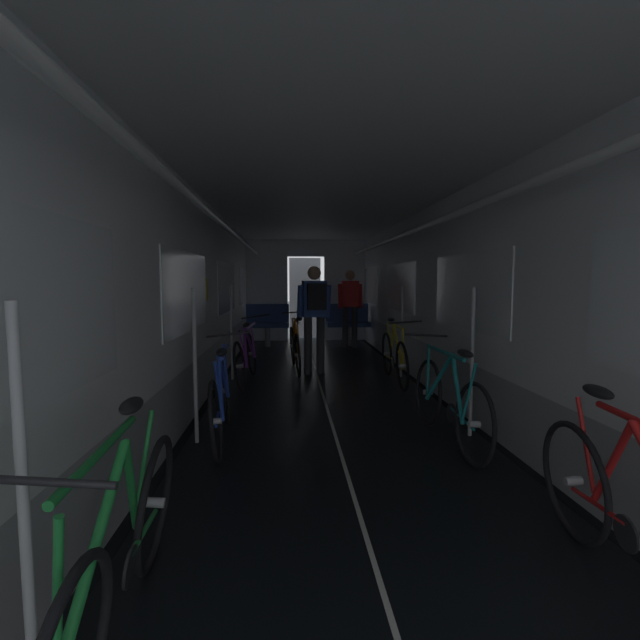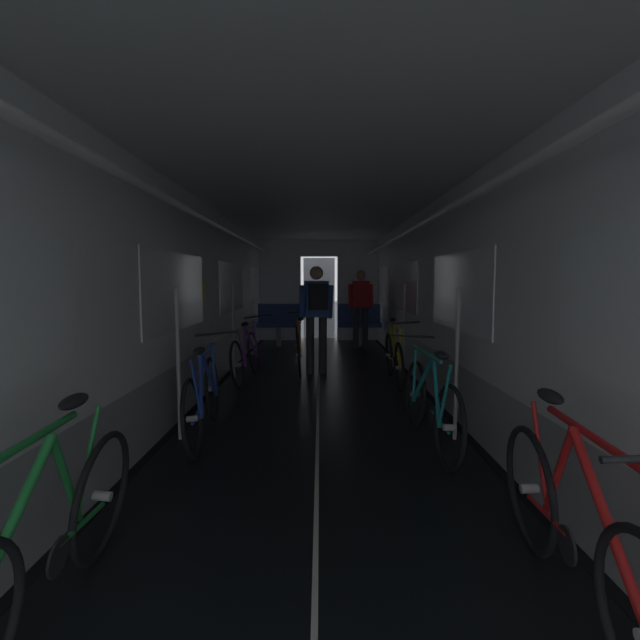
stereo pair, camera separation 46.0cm
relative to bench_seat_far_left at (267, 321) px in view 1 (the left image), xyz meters
The scene contains 13 objects.
ground_plane 8.14m from the bench_seat_far_left, 83.62° to the right, with size 60.00×60.00×0.00m, color black.
train_car_shell 4.70m from the bench_seat_far_left, 78.60° to the right, with size 3.14×12.34×2.57m.
bench_seat_far_left is the anchor object (origin of this frame).
bench_seat_far_right 1.80m from the bench_seat_far_left, ahead, with size 0.98×0.51×0.95m.
bicycle_purple 3.58m from the bench_seat_far_left, 92.28° to the right, with size 0.45×1.69×0.96m.
bicycle_blue 5.93m from the bench_seat_far_left, 91.50° to the right, with size 0.44×1.69×0.95m.
bicycle_green 8.25m from the bench_seat_far_left, 91.37° to the right, with size 0.44×1.69×0.95m.
bicycle_teal 6.43m from the bench_seat_far_left, 72.87° to the right, with size 0.44×1.69×0.95m.
bicycle_red 8.41m from the bench_seat_far_left, 76.06° to the right, with size 0.44×1.69×0.95m.
bicycle_yellow 4.23m from the bench_seat_far_left, 62.15° to the right, with size 0.44×1.69×0.94m.
person_cyclist_aisle 3.22m from the bench_seat_far_left, 74.08° to the right, with size 0.55×0.42×1.69m.
bicycle_orange_in_aisle 2.86m from the bench_seat_far_left, 78.41° to the right, with size 0.44×1.69×0.94m.
person_standing_near_bench 1.89m from the bench_seat_far_left, 11.79° to the right, with size 0.53×0.23×1.69m.
Camera 1 is at (-0.44, -1.91, 1.46)m, focal length 25.12 mm.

